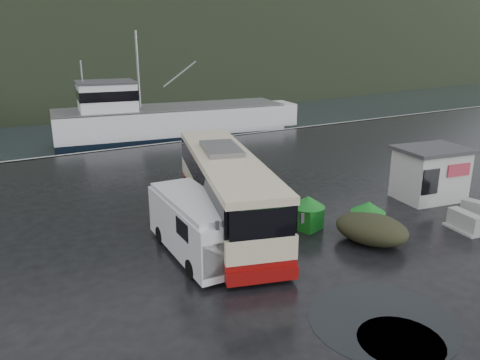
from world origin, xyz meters
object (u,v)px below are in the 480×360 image
ticket_kiosk (427,198)px  fishing_trawler (172,126)px  coach_bus (226,223)px  jersey_barrier_a (463,230)px  jersey_barrier_b (479,220)px  waste_bin_left (366,234)px  waste_bin_right (307,228)px  white_van (196,254)px  dome_tent (370,242)px

ticket_kiosk → fishing_trawler: fishing_trawler is taller
coach_bus → ticket_kiosk: size_ratio=3.42×
jersey_barrier_a → jersey_barrier_b: jersey_barrier_b is taller
waste_bin_left → waste_bin_right: bearing=136.7°
ticket_kiosk → jersey_barrier_b: 3.33m
jersey_barrier_a → jersey_barrier_b: (1.69, 0.40, 0.00)m
waste_bin_left → coach_bus: bearing=138.3°
coach_bus → jersey_barrier_a: (8.77, -6.08, 0.00)m
jersey_barrier_a → fishing_trawler: fishing_trawler is taller
waste_bin_left → jersey_barrier_a: waste_bin_left is taller
fishing_trawler → jersey_barrier_b: bearing=-75.5°
white_van → jersey_barrier_a: (11.39, -3.79, 0.00)m
white_van → waste_bin_right: size_ratio=3.74×
ticket_kiosk → jersey_barrier_b: ticket_kiosk is taller
waste_bin_right → coach_bus: bearing=139.5°
waste_bin_right → ticket_kiosk: (8.07, 0.04, 0.00)m
jersey_barrier_b → fishing_trawler: bearing=96.8°
waste_bin_right → jersey_barrier_a: waste_bin_right is taller
white_van → ticket_kiosk: ticket_kiosk is taller
waste_bin_right → white_van: bearing=178.6°
jersey_barrier_b → waste_bin_left: bearing=165.6°
fishing_trawler → waste_bin_left: bearing=-86.8°
dome_tent → jersey_barrier_b: dome_tent is taller
waste_bin_right → waste_bin_left: bearing=-43.3°
coach_bus → jersey_barrier_b: size_ratio=6.86×
dome_tent → fishing_trawler: 28.99m
white_van → fishing_trawler: size_ratio=0.23×
coach_bus → waste_bin_right: 3.73m
waste_bin_right → ticket_kiosk: 8.07m
waste_bin_left → waste_bin_right: 2.59m
white_van → jersey_barrier_b: (13.08, -3.39, 0.00)m
jersey_barrier_a → waste_bin_right: bearing=148.3°
waste_bin_left → jersey_barrier_b: (5.74, -1.48, 0.00)m
white_van → jersey_barrier_a: 12.00m
ticket_kiosk → dome_tent: bearing=-150.2°
jersey_barrier_b → white_van: bearing=165.5°
waste_bin_right → jersey_barrier_b: waste_bin_right is taller
dome_tent → ticket_kiosk: (6.66, 2.55, 0.00)m
waste_bin_right → dome_tent: waste_bin_right is taller
coach_bus → dome_tent: 6.50m
jersey_barrier_b → fishing_trawler: fishing_trawler is taller
jersey_barrier_b → waste_bin_right: bearing=156.9°
jersey_barrier_b → ticket_kiosk: bearing=82.5°
waste_bin_right → ticket_kiosk: bearing=0.3°
waste_bin_left → jersey_barrier_a: bearing=-24.9°
ticket_kiosk → jersey_barrier_b: bearing=-88.7°
white_van → waste_bin_left: bearing=-12.7°
white_van → jersey_barrier_b: white_van is taller
waste_bin_right → dome_tent: size_ratio=0.50×
coach_bus → dome_tent: coach_bus is taller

